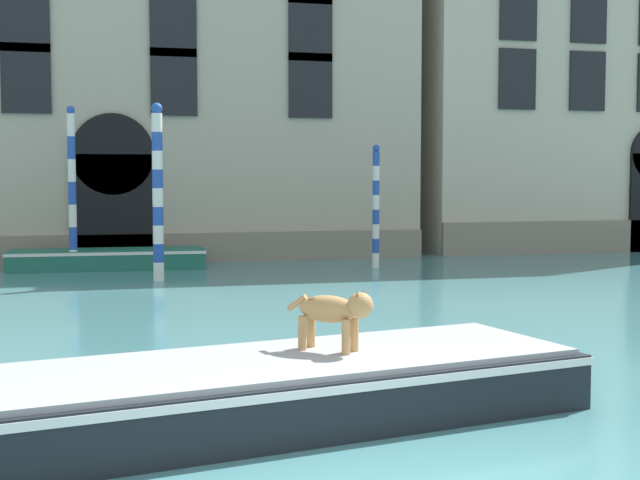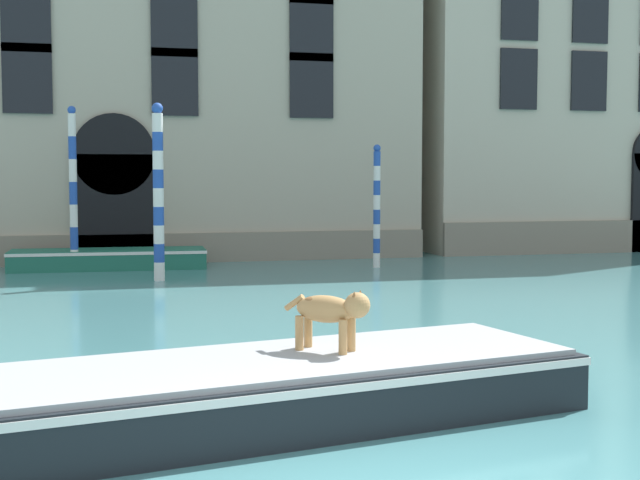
% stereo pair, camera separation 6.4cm
% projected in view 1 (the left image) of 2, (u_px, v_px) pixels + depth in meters
% --- Properties ---
extents(palazzo_left, '(14.77, 6.13, 12.29)m').
position_uv_depth(palazzo_left, '(165.00, 58.00, 27.73)').
color(palazzo_left, '#B2A893').
rests_on(palazzo_left, ground_plane).
extents(palazzo_right, '(12.10, 6.13, 14.58)m').
position_uv_depth(palazzo_right, '(573.00, 38.00, 31.14)').
color(palazzo_right, '#BCB29E').
rests_on(palazzo_right, ground_plane).
extents(boat_foreground, '(7.25, 3.37, 0.64)m').
position_uv_depth(boat_foreground, '(249.00, 391.00, 8.83)').
color(boat_foreground, black).
rests_on(boat_foreground, ground_plane).
extents(dog_on_deck, '(0.79, 0.73, 0.66)m').
position_uv_depth(dog_on_deck, '(334.00, 310.00, 9.28)').
color(dog_on_deck, tan).
rests_on(dog_on_deck, boat_foreground).
extents(boat_moored_near_palazzo, '(5.14, 1.67, 0.52)m').
position_uv_depth(boat_moored_near_palazzo, '(108.00, 259.00, 23.59)').
color(boat_moored_near_palazzo, '#1E6651').
rests_on(boat_moored_near_palazzo, ground_plane).
extents(mooring_pole_0, '(0.20, 0.20, 3.30)m').
position_uv_depth(mooring_pole_0, '(376.00, 206.00, 23.89)').
color(mooring_pole_0, white).
rests_on(mooring_pole_0, ground_plane).
extents(mooring_pole_1, '(0.21, 0.21, 4.24)m').
position_uv_depth(mooring_pole_1, '(72.00, 189.00, 22.70)').
color(mooring_pole_1, white).
rests_on(mooring_pole_1, ground_plane).
extents(mooring_pole_2, '(0.26, 0.26, 4.16)m').
position_uv_depth(mooring_pole_2, '(158.00, 191.00, 20.81)').
color(mooring_pole_2, white).
rests_on(mooring_pole_2, ground_plane).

